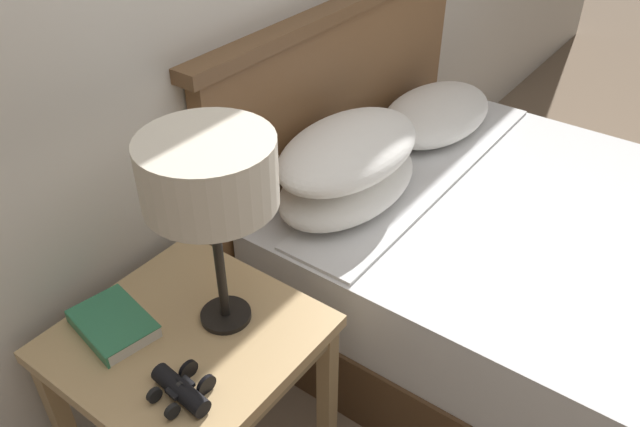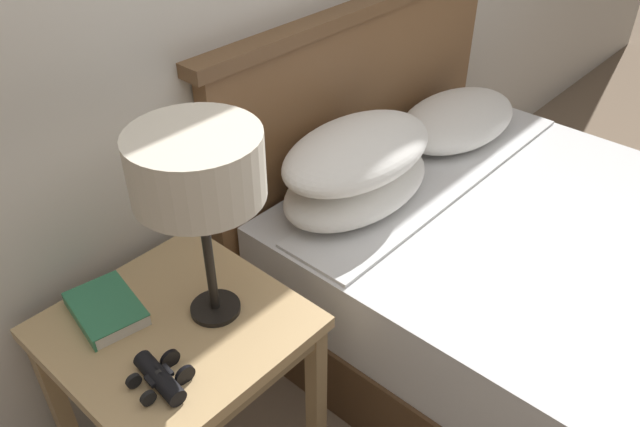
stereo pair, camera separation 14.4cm
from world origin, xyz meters
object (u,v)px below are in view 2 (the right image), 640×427
object	(u,v)px
bed	(531,279)
binoculars_pair	(160,377)
nightstand	(178,345)
table_lamp	(197,170)
book_on_nightstand	(105,309)

from	to	relation	value
bed	binoculars_pair	bearing A→B (deg)	163.99
nightstand	table_lamp	size ratio (longest dim) A/B	1.18
book_on_nightstand	binoculars_pair	world-z (taller)	binoculars_pair
bed	table_lamp	size ratio (longest dim) A/B	3.43
bed	table_lamp	bearing A→B (deg)	155.95
table_lamp	binoculars_pair	xyz separation A→B (m)	(-0.24, -0.09, -0.41)
table_lamp	book_on_nightstand	size ratio (longest dim) A/B	2.19
nightstand	bed	size ratio (longest dim) A/B	0.34
binoculars_pair	book_on_nightstand	bearing A→B (deg)	82.08
bed	book_on_nightstand	bearing A→B (deg)	151.77
nightstand	book_on_nightstand	world-z (taller)	book_on_nightstand
nightstand	book_on_nightstand	distance (m)	0.21
table_lamp	book_on_nightstand	world-z (taller)	table_lamp
nightstand	binoculars_pair	xyz separation A→B (m)	(-0.14, -0.13, 0.10)
table_lamp	book_on_nightstand	bearing A→B (deg)	135.22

